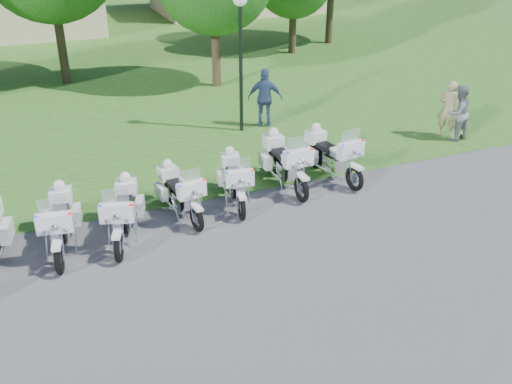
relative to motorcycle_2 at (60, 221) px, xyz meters
name	(u,v)px	position (x,y,z in m)	size (l,w,h in m)	color
ground	(249,262)	(3.52, -2.03, -0.65)	(100.00, 100.00, 0.00)	#515156
grass_lawn	(84,30)	(3.52, 24.97, -0.65)	(100.00, 48.00, 0.01)	#256720
motorcycle_2	(60,221)	(0.00, 0.00, 0.00)	(0.99, 2.32, 1.57)	black
motorcycle_3	(123,212)	(1.33, -0.06, -0.01)	(1.20, 2.23, 1.55)	black
motorcycle_4	(180,192)	(2.76, 0.49, -0.05)	(0.91, 2.16, 1.45)	black
motorcycle_5	(235,179)	(4.19, 0.62, -0.03)	(0.98, 2.19, 1.48)	black
motorcycle_6	(285,161)	(5.74, 1.03, 0.04)	(0.81, 2.46, 1.65)	black
motorcycle_7	(332,154)	(7.14, 1.04, 0.02)	(1.01, 2.38, 1.61)	black
lamp_post	(240,29)	(6.16, 5.32, 2.64)	(0.44, 0.44, 4.39)	black
bystander_a	(449,109)	(12.08, 2.38, 0.25)	(0.66, 0.43, 1.81)	tan
bystander_b	(458,113)	(12.12, 1.98, 0.22)	(0.85, 0.67, 1.76)	gray
bystander_c	(265,98)	(7.03, 5.39, 0.32)	(1.14, 0.48, 1.95)	#314977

